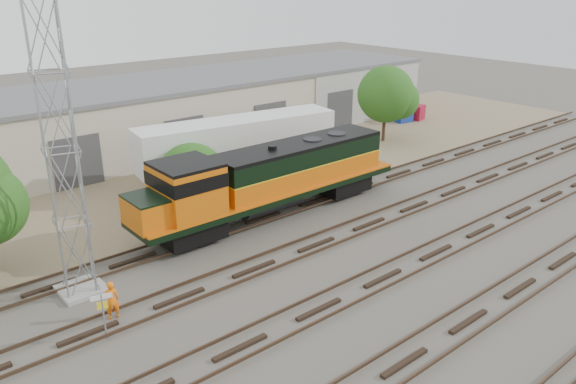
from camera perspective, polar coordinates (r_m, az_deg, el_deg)
ground at (r=28.15m, az=4.97°, el=-6.53°), size 140.00×140.00×0.00m
dirt_strip at (r=39.26m, az=-10.59°, el=1.37°), size 80.00×16.00×0.02m
tracks at (r=26.35m, az=9.61°, el=-8.62°), size 80.00×20.40×0.28m
warehouse at (r=45.43m, az=-15.84°, el=7.10°), size 58.40×10.40×5.30m
locomotive at (r=31.59m, az=-2.00°, el=1.38°), size 17.13×3.00×4.12m
signal_tower at (r=24.37m, az=-22.00°, el=3.37°), size 1.88×1.88×12.76m
sign_post at (r=22.61m, az=-18.31°, el=-11.09°), size 0.78×0.24×1.95m
worker at (r=24.03m, az=-17.49°, el=-10.43°), size 0.67×0.50×1.67m
semi_trailer at (r=37.87m, az=-4.64°, el=5.16°), size 14.03×4.76×4.24m
dumpster_blue at (r=55.08m, az=11.52°, el=7.79°), size 1.78×1.70×1.50m
dumpster_red at (r=56.25m, az=12.85°, el=7.91°), size 1.82×1.75×1.40m
tree_mid at (r=33.88m, az=-9.26°, el=1.32°), size 4.33×4.13×4.13m
tree_east at (r=47.49m, az=10.26°, el=9.61°), size 4.89×4.66×6.29m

